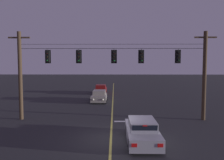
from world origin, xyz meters
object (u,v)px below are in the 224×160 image
at_px(traffic_light_leftmost, 47,56).
at_px(traffic_light_left_inner, 78,56).
at_px(car_oncoming_trailing, 101,89).
at_px(car_oncoming_lead, 99,96).
at_px(traffic_light_centre, 114,56).
at_px(car_waiting_near_lane, 142,131).
at_px(traffic_light_right_inner, 141,56).
at_px(traffic_light_rightmost, 178,56).

height_order(traffic_light_leftmost, traffic_light_left_inner, same).
distance_m(traffic_light_leftmost, car_oncoming_trailing, 17.65).
distance_m(car_oncoming_lead, car_oncoming_trailing, 7.66).
bearing_deg(traffic_light_left_inner, traffic_light_centre, 0.00).
bearing_deg(traffic_light_centre, car_waiting_near_lane, -72.11).
bearing_deg(car_waiting_near_lane, car_oncoming_lead, 104.03).
relative_size(traffic_light_leftmost, traffic_light_right_inner, 1.00).
bearing_deg(car_waiting_near_lane, traffic_light_left_inner, 131.60).
bearing_deg(traffic_light_leftmost, traffic_light_rightmost, 0.00).
bearing_deg(traffic_light_left_inner, traffic_light_leftmost, 180.00).
distance_m(traffic_light_right_inner, traffic_light_rightmost, 3.05).
height_order(traffic_light_leftmost, car_waiting_near_lane, traffic_light_leftmost).
bearing_deg(car_waiting_near_lane, traffic_light_centre, 107.89).
height_order(traffic_light_left_inner, car_oncoming_lead, traffic_light_left_inner).
height_order(traffic_light_left_inner, traffic_light_right_inner, same).
distance_m(traffic_light_left_inner, car_oncoming_lead, 10.23).
distance_m(car_waiting_near_lane, car_oncoming_lead, 14.69).
xyz_separation_m(traffic_light_left_inner, car_oncoming_trailing, (0.75, 16.70, -4.65)).
height_order(traffic_light_leftmost, car_oncoming_trailing, traffic_light_leftmost).
height_order(traffic_light_left_inner, car_oncoming_trailing, traffic_light_left_inner).
bearing_deg(traffic_light_right_inner, traffic_light_leftmost, 180.00).
relative_size(traffic_light_left_inner, traffic_light_right_inner, 1.00).
distance_m(traffic_light_rightmost, car_oncoming_trailing, 18.88).
xyz_separation_m(traffic_light_centre, traffic_light_right_inner, (2.26, 0.00, 0.00)).
bearing_deg(car_oncoming_lead, traffic_light_centre, -78.25).
relative_size(traffic_light_leftmost, car_oncoming_trailing, 0.28).
bearing_deg(car_oncoming_trailing, traffic_light_leftmost, -101.30).
bearing_deg(traffic_light_right_inner, traffic_light_centre, 180.00).
relative_size(traffic_light_left_inner, traffic_light_rightmost, 1.00).
bearing_deg(traffic_light_right_inner, traffic_light_rightmost, 0.00).
xyz_separation_m(traffic_light_right_inner, car_oncoming_lead, (-4.14, 9.05, -4.65)).
relative_size(car_oncoming_lead, car_oncoming_trailing, 1.00).
xyz_separation_m(traffic_light_centre, car_oncoming_lead, (-1.88, 9.05, -4.65)).
distance_m(traffic_light_right_inner, car_oncoming_trailing, 17.90).
bearing_deg(traffic_light_left_inner, car_oncoming_trailing, 87.43).
xyz_separation_m(traffic_light_centre, car_waiting_near_lane, (1.68, -5.20, -4.65)).
bearing_deg(traffic_light_rightmost, car_oncoming_lead, 128.47).
bearing_deg(car_oncoming_lead, traffic_light_leftmost, -111.94).
height_order(traffic_light_right_inner, traffic_light_rightmost, same).
xyz_separation_m(traffic_light_centre, car_oncoming_trailing, (-2.19, 16.70, -4.65)).
height_order(traffic_light_leftmost, traffic_light_right_inner, same).
distance_m(traffic_light_left_inner, car_oncoming_trailing, 17.35).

